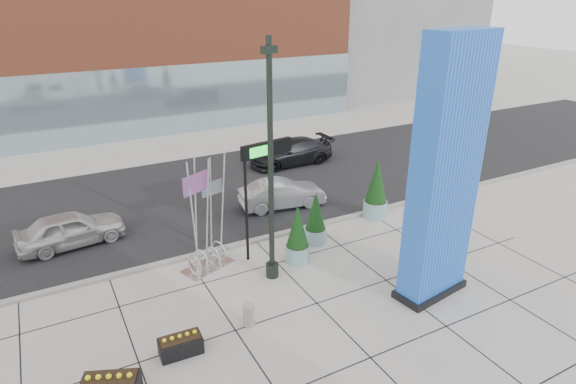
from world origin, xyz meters
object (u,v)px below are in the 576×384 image
lamp_post (271,189)px  public_art_sculpture (206,240)px  car_white_west (71,229)px  concrete_bollard (249,315)px  overhead_street_sign (264,161)px  blue_pylon (444,179)px  car_silver_mid (282,194)px

lamp_post → public_art_sculpture: 3.50m
car_white_west → concrete_bollard: bearing=-158.6°
car_white_west → public_art_sculpture: bearing=-141.3°
lamp_post → overhead_street_sign: lamp_post is taller
lamp_post → car_white_west: lamp_post is taller
overhead_street_sign → lamp_post: bearing=-117.0°
public_art_sculpture → overhead_street_sign: 3.74m
blue_pylon → lamp_post: size_ratio=1.03×
overhead_street_sign → public_art_sculpture: bearing=166.1°
public_art_sculpture → car_silver_mid: 6.29m
public_art_sculpture → concrete_bollard: public_art_sculpture is taller
concrete_bollard → car_silver_mid: car_silver_mid is taller
blue_pylon → overhead_street_sign: (-3.97, 5.09, -0.27)m
lamp_post → blue_pylon: bearing=-38.5°
lamp_post → concrete_bollard: 4.30m
public_art_sculpture → concrete_bollard: bearing=-111.1°
lamp_post → concrete_bollard: lamp_post is taller
concrete_bollard → overhead_street_sign: (2.42, 3.73, 3.66)m
blue_pylon → concrete_bollard: bearing=159.5°
public_art_sculpture → concrete_bollard: 4.01m
public_art_sculpture → overhead_street_sign: overhead_street_sign is taller
blue_pylon → concrete_bollard: (-6.39, 1.36, -3.93)m
lamp_post → public_art_sculpture: (-1.91, 1.74, -2.36)m
overhead_street_sign → car_white_west: (-6.79, 4.57, -3.30)m
overhead_street_sign → car_silver_mid: size_ratio=1.12×
concrete_bollard → overhead_street_sign: overhead_street_sign is taller
overhead_street_sign → concrete_bollard: bearing=-132.2°
car_white_west → lamp_post: bearing=-140.6°
blue_pylon → concrete_bollard: size_ratio=12.25×
concrete_bollard → car_white_west: bearing=117.8°
blue_pylon → concrete_bollard: 7.62m
blue_pylon → car_silver_mid: 9.69m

